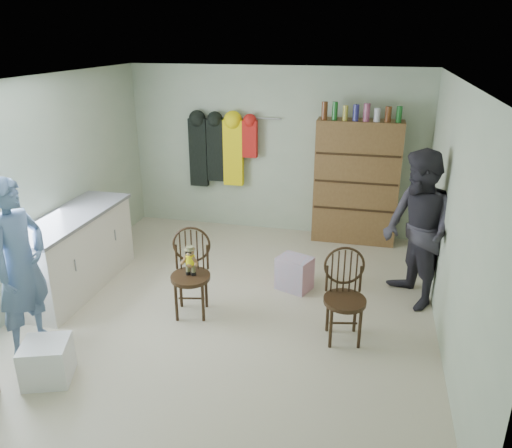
% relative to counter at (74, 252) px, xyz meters
% --- Properties ---
extents(ground_plane, '(5.00, 5.00, 0.00)m').
position_rel_counter_xyz_m(ground_plane, '(1.95, 0.00, -0.47)').
color(ground_plane, beige).
rests_on(ground_plane, ground).
extents(room_walls, '(5.00, 5.00, 5.00)m').
position_rel_counter_xyz_m(room_walls, '(1.95, 0.53, 1.11)').
color(room_walls, '#AFBD9E').
rests_on(room_walls, ground).
extents(counter, '(0.64, 1.86, 0.94)m').
position_rel_counter_xyz_m(counter, '(0.00, 0.00, 0.00)').
color(counter, silver).
rests_on(counter, ground).
extents(plastic_tub, '(0.50, 0.49, 0.38)m').
position_rel_counter_xyz_m(plastic_tub, '(0.71, -1.63, -0.28)').
color(plastic_tub, white).
rests_on(plastic_tub, ground).
extents(chair_front, '(0.51, 0.51, 0.97)m').
position_rel_counter_xyz_m(chair_front, '(1.57, -0.22, 0.07)').
color(chair_front, black).
rests_on(chair_front, ground).
extents(chair_far, '(0.50, 0.50, 0.96)m').
position_rel_counter_xyz_m(chair_far, '(3.23, -0.33, 0.04)').
color(chair_far, black).
rests_on(chair_far, ground).
extents(striped_bag, '(0.47, 0.42, 0.41)m').
position_rel_counter_xyz_m(striped_bag, '(2.59, 0.57, -0.27)').
color(striped_bag, '#E5727F').
rests_on(striped_bag, ground).
extents(person_left, '(0.45, 0.66, 1.75)m').
position_rel_counter_xyz_m(person_left, '(0.26, -1.21, 0.40)').
color(person_left, slate).
rests_on(person_left, ground).
extents(person_right, '(0.99, 1.08, 1.79)m').
position_rel_counter_xyz_m(person_right, '(3.95, 0.57, 0.42)').
color(person_right, '#2D2B33').
rests_on(person_right, ground).
extents(dresser, '(1.20, 0.39, 2.05)m').
position_rel_counter_xyz_m(dresser, '(3.20, 2.30, 0.44)').
color(dresser, brown).
rests_on(dresser, ground).
extents(coat_rack, '(1.42, 0.12, 1.09)m').
position_rel_counter_xyz_m(coat_rack, '(1.12, 2.38, 0.78)').
color(coat_rack, '#99999E').
rests_on(coat_rack, ground).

